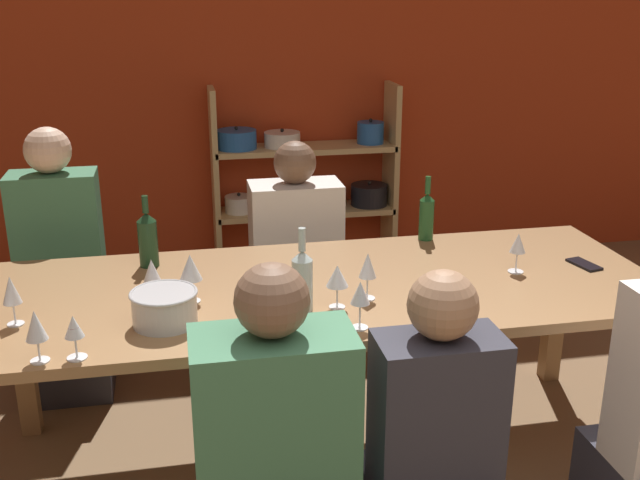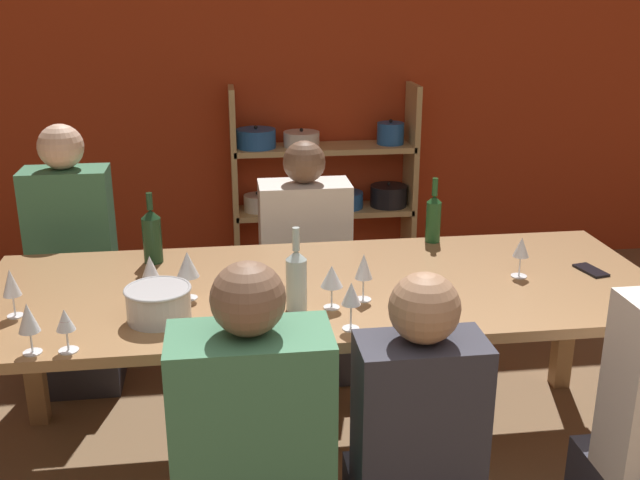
{
  "view_description": "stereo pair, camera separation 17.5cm",
  "coord_description": "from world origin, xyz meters",
  "px_view_note": "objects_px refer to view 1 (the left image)",
  "views": [
    {
      "loc": [
        -0.58,
        -1.12,
        1.89
      ],
      "look_at": [
        -0.04,
        1.63,
        0.93
      ],
      "focal_mm": 42.0,
      "sensor_mm": 36.0,
      "label": 1
    },
    {
      "loc": [
        -0.41,
        -1.15,
        1.89
      ],
      "look_at": [
        -0.04,
        1.63,
        0.93
      ],
      "focal_mm": 42.0,
      "sensor_mm": 36.0,
      "label": 2
    }
  ],
  "objects_px": {
    "person_far_b": "(65,295)",
    "wine_glass_red_f": "(359,295)",
    "wine_glass_white_a": "(518,245)",
    "dining_table": "(325,303)",
    "wine_glass_red_c": "(36,327)",
    "wine_bottle_amber": "(302,279)",
    "person_far_a": "(296,288)",
    "wine_glass_red_a": "(74,329)",
    "wine_bottle_dark": "(427,215)",
    "wine_glass_white_b": "(152,273)",
    "wine_glass_red_d": "(190,269)",
    "wine_glass_empty_a": "(368,266)",
    "cell_phone": "(584,264)",
    "wine_bottle_green": "(148,238)",
    "mixing_bowl": "(164,306)",
    "wine_glass_red_b": "(11,292)",
    "shelf_unit": "(304,193)",
    "wine_glass_empty_b": "(337,277)"
  },
  "relations": [
    {
      "from": "person_far_b",
      "to": "wine_glass_red_f",
      "type": "bearing_deg",
      "value": 132.58
    },
    {
      "from": "wine_glass_white_a",
      "to": "wine_glass_red_f",
      "type": "distance_m",
      "value": 0.85
    },
    {
      "from": "dining_table",
      "to": "person_far_b",
      "type": "distance_m",
      "value": 1.4
    },
    {
      "from": "wine_glass_red_c",
      "to": "wine_glass_red_f",
      "type": "xyz_separation_m",
      "value": [
        1.03,
        0.04,
        0.01
      ]
    },
    {
      "from": "wine_bottle_amber",
      "to": "person_far_a",
      "type": "relative_size",
      "value": 0.26
    },
    {
      "from": "wine_glass_red_a",
      "to": "person_far_a",
      "type": "height_order",
      "value": "person_far_a"
    },
    {
      "from": "wine_bottle_dark",
      "to": "wine_glass_white_b",
      "type": "distance_m",
      "value": 1.31
    },
    {
      "from": "wine_glass_red_d",
      "to": "wine_glass_red_f",
      "type": "height_order",
      "value": "wine_glass_red_d"
    },
    {
      "from": "wine_glass_empty_a",
      "to": "person_far_b",
      "type": "relative_size",
      "value": 0.14
    },
    {
      "from": "cell_phone",
      "to": "wine_glass_empty_a",
      "type": "bearing_deg",
      "value": -170.58
    },
    {
      "from": "wine_glass_red_c",
      "to": "person_far_a",
      "type": "height_order",
      "value": "person_far_a"
    },
    {
      "from": "wine_bottle_green",
      "to": "person_far_a",
      "type": "xyz_separation_m",
      "value": [
        0.69,
        0.48,
        -0.47
      ]
    },
    {
      "from": "mixing_bowl",
      "to": "wine_glass_red_b",
      "type": "bearing_deg",
      "value": 169.61
    },
    {
      "from": "wine_glass_red_c",
      "to": "cell_phone",
      "type": "height_order",
      "value": "wine_glass_red_c"
    },
    {
      "from": "shelf_unit",
      "to": "cell_phone",
      "type": "height_order",
      "value": "shelf_unit"
    },
    {
      "from": "wine_glass_red_b",
      "to": "person_far_a",
      "type": "xyz_separation_m",
      "value": [
        1.14,
        0.97,
        -0.48
      ]
    },
    {
      "from": "wine_glass_white_b",
      "to": "shelf_unit",
      "type": "bearing_deg",
      "value": 66.18
    },
    {
      "from": "dining_table",
      "to": "wine_glass_red_b",
      "type": "height_order",
      "value": "wine_glass_red_b"
    },
    {
      "from": "shelf_unit",
      "to": "wine_bottle_amber",
      "type": "height_order",
      "value": "shelf_unit"
    },
    {
      "from": "mixing_bowl",
      "to": "person_far_a",
      "type": "distance_m",
      "value": 1.3
    },
    {
      "from": "shelf_unit",
      "to": "dining_table",
      "type": "bearing_deg",
      "value": -97.76
    },
    {
      "from": "wine_glass_red_c",
      "to": "shelf_unit",
      "type": "bearing_deg",
      "value": 63.24
    },
    {
      "from": "wine_glass_white_a",
      "to": "wine_glass_red_b",
      "type": "height_order",
      "value": "wine_glass_red_b"
    },
    {
      "from": "wine_glass_red_f",
      "to": "shelf_unit",
      "type": "bearing_deg",
      "value": 84.28
    },
    {
      "from": "wine_glass_red_f",
      "to": "person_far_b",
      "type": "distance_m",
      "value": 1.74
    },
    {
      "from": "cell_phone",
      "to": "wine_glass_red_b",
      "type": "bearing_deg",
      "value": -176.35
    },
    {
      "from": "person_far_b",
      "to": "wine_glass_empty_b",
      "type": "bearing_deg",
      "value": 136.2
    },
    {
      "from": "wine_glass_red_c",
      "to": "mixing_bowl",
      "type": "bearing_deg",
      "value": 27.87
    },
    {
      "from": "wine_glass_red_b",
      "to": "wine_glass_red_a",
      "type": "bearing_deg",
      "value": -51.73
    },
    {
      "from": "shelf_unit",
      "to": "wine_bottle_amber",
      "type": "distance_m",
      "value": 2.38
    },
    {
      "from": "wine_bottle_amber",
      "to": "wine_glass_empty_a",
      "type": "bearing_deg",
      "value": 11.54
    },
    {
      "from": "wine_glass_empty_a",
      "to": "wine_glass_red_f",
      "type": "xyz_separation_m",
      "value": [
        -0.09,
        -0.24,
        -0.0
      ]
    },
    {
      "from": "wine_glass_white_a",
      "to": "cell_phone",
      "type": "distance_m",
      "value": 0.33
    },
    {
      "from": "wine_glass_red_a",
      "to": "wine_glass_red_d",
      "type": "bearing_deg",
      "value": 45.54
    },
    {
      "from": "wine_glass_red_b",
      "to": "dining_table",
      "type": "bearing_deg",
      "value": 7.49
    },
    {
      "from": "person_far_a",
      "to": "person_far_b",
      "type": "height_order",
      "value": "person_far_b"
    },
    {
      "from": "shelf_unit",
      "to": "dining_table",
      "type": "relative_size",
      "value": 0.48
    },
    {
      "from": "mixing_bowl",
      "to": "wine_glass_red_c",
      "type": "bearing_deg",
      "value": -152.13
    },
    {
      "from": "mixing_bowl",
      "to": "wine_bottle_green",
      "type": "bearing_deg",
      "value": 96.16
    },
    {
      "from": "wine_glass_red_d",
      "to": "wine_glass_empty_a",
      "type": "bearing_deg",
      "value": -8.93
    },
    {
      "from": "wine_glass_red_d",
      "to": "wine_glass_red_f",
      "type": "relative_size",
      "value": 1.08
    },
    {
      "from": "wine_bottle_green",
      "to": "cell_phone",
      "type": "xyz_separation_m",
      "value": [
        1.78,
        -0.35,
        -0.11
      ]
    },
    {
      "from": "wine_glass_red_a",
      "to": "shelf_unit",
      "type": "bearing_deg",
      "value": 65.28
    },
    {
      "from": "wine_glass_empty_a",
      "to": "wine_glass_empty_b",
      "type": "distance_m",
      "value": 0.14
    },
    {
      "from": "shelf_unit",
      "to": "wine_bottle_dark",
      "type": "xyz_separation_m",
      "value": [
        0.28,
        -1.65,
        0.33
      ]
    },
    {
      "from": "dining_table",
      "to": "wine_glass_red_f",
      "type": "height_order",
      "value": "wine_glass_red_f"
    },
    {
      "from": "wine_glass_red_b",
      "to": "wine_glass_red_f",
      "type": "height_order",
      "value": "wine_glass_red_b"
    },
    {
      "from": "wine_bottle_amber",
      "to": "wine_glass_empty_b",
      "type": "height_order",
      "value": "wine_bottle_amber"
    },
    {
      "from": "dining_table",
      "to": "wine_glass_empty_b",
      "type": "distance_m",
      "value": 0.3
    },
    {
      "from": "wine_glass_red_d",
      "to": "wine_glass_red_c",
      "type": "bearing_deg",
      "value": -141.99
    }
  ]
}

